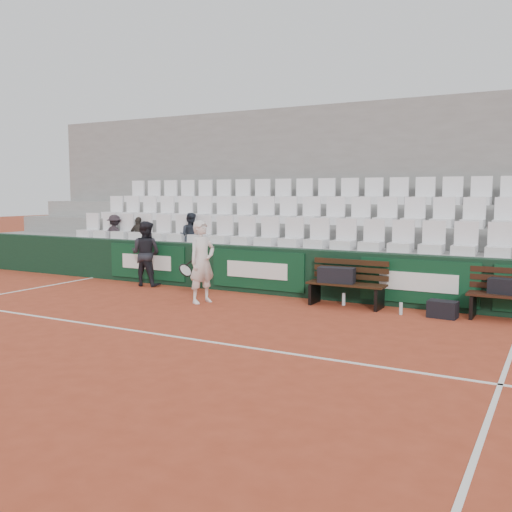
# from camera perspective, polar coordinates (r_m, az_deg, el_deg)

# --- Properties ---
(ground) EXTENTS (80.00, 80.00, 0.00)m
(ground) POSITION_cam_1_polar(r_m,az_deg,el_deg) (9.04, -10.47, -7.61)
(ground) COLOR #AB4026
(ground) RESTS_ON ground
(court_baseline) EXTENTS (18.00, 0.06, 0.01)m
(court_baseline) POSITION_cam_1_polar(r_m,az_deg,el_deg) (9.04, -10.47, -7.59)
(court_baseline) COLOR white
(court_baseline) RESTS_ON ground
(court_sideline_right) EXTENTS (0.06, 20.00, 0.01)m
(court_sideline_right) POSITION_cam_1_polar(r_m,az_deg,el_deg) (5.29, 21.09, -18.17)
(court_sideline_right) COLOR white
(court_sideline_right) RESTS_ON ground
(back_barrier) EXTENTS (18.00, 0.34, 1.00)m
(back_barrier) POSITION_cam_1_polar(r_m,az_deg,el_deg) (12.22, 1.59, -1.49)
(back_barrier) COLOR black
(back_barrier) RESTS_ON ground
(grandstand_tier_front) EXTENTS (18.00, 0.95, 1.00)m
(grandstand_tier_front) POSITION_cam_1_polar(r_m,az_deg,el_deg) (12.81, 2.61, -1.13)
(grandstand_tier_front) COLOR gray
(grandstand_tier_front) RESTS_ON ground
(grandstand_tier_mid) EXTENTS (18.00, 0.95, 1.45)m
(grandstand_tier_mid) POSITION_cam_1_polar(r_m,az_deg,el_deg) (13.64, 4.36, 0.26)
(grandstand_tier_mid) COLOR gray
(grandstand_tier_mid) RESTS_ON ground
(grandstand_tier_back) EXTENTS (18.00, 0.95, 1.90)m
(grandstand_tier_back) POSITION_cam_1_polar(r_m,az_deg,el_deg) (14.49, 5.91, 1.50)
(grandstand_tier_back) COLOR gray
(grandstand_tier_back) RESTS_ON ground
(grandstand_rear_wall) EXTENTS (18.00, 0.30, 4.40)m
(grandstand_rear_wall) POSITION_cam_1_polar(r_m,az_deg,el_deg) (15.01, 6.89, 6.43)
(grandstand_rear_wall) COLOR gray
(grandstand_rear_wall) RESTS_ON ground
(seat_row_front) EXTENTS (11.90, 0.44, 0.63)m
(seat_row_front) POSITION_cam_1_polar(r_m,az_deg,el_deg) (12.57, 2.28, 2.46)
(seat_row_front) COLOR white
(seat_row_front) RESTS_ON grandstand_tier_front
(seat_row_mid) EXTENTS (11.90, 0.44, 0.63)m
(seat_row_mid) POSITION_cam_1_polar(r_m,az_deg,el_deg) (13.41, 4.09, 4.62)
(seat_row_mid) COLOR white
(seat_row_mid) RESTS_ON grandstand_tier_mid
(seat_row_back) EXTENTS (11.90, 0.44, 0.63)m
(seat_row_back) POSITION_cam_1_polar(r_m,az_deg,el_deg) (14.27, 5.69, 6.51)
(seat_row_back) COLOR white
(seat_row_back) RESTS_ON grandstand_tier_back
(bench_left) EXTENTS (1.50, 0.56, 0.45)m
(bench_left) POSITION_cam_1_polar(r_m,az_deg,el_deg) (11.05, 9.00, -3.85)
(bench_left) COLOR #311C0E
(bench_left) RESTS_ON ground
(sports_bag_left) EXTENTS (0.72, 0.38, 0.30)m
(sports_bag_left) POSITION_cam_1_polar(r_m,az_deg,el_deg) (11.01, 8.05, -1.90)
(sports_bag_left) COLOR black
(sports_bag_left) RESTS_ON bench_left
(sports_bag_right) EXTENTS (0.60, 0.35, 0.26)m
(sports_bag_right) POSITION_cam_1_polar(r_m,az_deg,el_deg) (10.57, 23.75, -2.81)
(sports_bag_right) COLOR black
(sports_bag_right) RESTS_ON bench_right
(sports_bag_ground) EXTENTS (0.51, 0.34, 0.30)m
(sports_bag_ground) POSITION_cam_1_polar(r_m,az_deg,el_deg) (10.46, 18.16, -5.08)
(sports_bag_ground) COLOR black
(sports_bag_ground) RESTS_ON ground
(water_bottle_near) EXTENTS (0.07, 0.07, 0.24)m
(water_bottle_near) POSITION_cam_1_polar(r_m,az_deg,el_deg) (11.16, 8.76, -4.28)
(water_bottle_near) COLOR silver
(water_bottle_near) RESTS_ON ground
(water_bottle_far) EXTENTS (0.06, 0.06, 0.22)m
(water_bottle_far) POSITION_cam_1_polar(r_m,az_deg,el_deg) (10.51, 14.29, -5.12)
(water_bottle_far) COLOR silver
(water_bottle_far) RESTS_ON ground
(tennis_player) EXTENTS (0.77, 0.69, 1.63)m
(tennis_player) POSITION_cam_1_polar(r_m,az_deg,el_deg) (11.24, -5.42, -0.58)
(tennis_player) COLOR silver
(tennis_player) RESTS_ON ground
(ball_kid) EXTENTS (0.81, 0.68, 1.51)m
(ball_kid) POSITION_cam_1_polar(r_m,az_deg,el_deg) (13.51, -10.98, 0.24)
(ball_kid) COLOR black
(ball_kid) RESTS_ON ground
(spectator_a) EXTENTS (0.71, 0.45, 1.04)m
(spectator_a) POSITION_cam_1_polar(r_m,az_deg,el_deg) (15.34, -13.98, 3.75)
(spectator_a) COLOR #282025
(spectator_a) RESTS_ON grandstand_tier_front
(spectator_b) EXTENTS (0.61, 0.29, 1.01)m
(spectator_b) POSITION_cam_1_polar(r_m,az_deg,el_deg) (14.81, -11.67, 3.65)
(spectator_b) COLOR #312B27
(spectator_b) RESTS_ON grandstand_tier_front
(spectator_c) EXTENTS (0.63, 0.53, 1.14)m
(spectator_c) POSITION_cam_1_polar(r_m,az_deg,el_deg) (13.83, -6.59, 3.83)
(spectator_c) COLOR #202631
(spectator_c) RESTS_ON grandstand_tier_front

